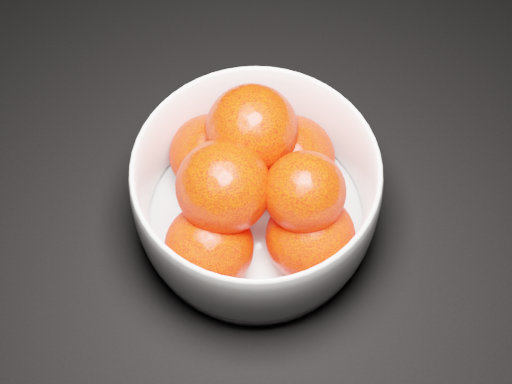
{
  "coord_description": "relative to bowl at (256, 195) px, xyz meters",
  "views": [
    {
      "loc": [
        0.25,
        -0.3,
        0.53
      ],
      "look_at": [
        0.25,
        -0.03,
        0.05
      ],
      "focal_mm": 50.0,
      "sensor_mm": 36.0,
      "label": 1
    }
  ],
  "objects": [
    {
      "name": "bowl",
      "position": [
        0.0,
        0.0,
        0.0
      ],
      "size": [
        0.19,
        0.19,
        0.09
      ],
      "rotation": [
        0.0,
        0.0,
        0.04
      ],
      "color": "white",
      "rests_on": "ground"
    },
    {
      "name": "orange_pile",
      "position": [
        0.0,
        0.0,
        0.01
      ],
      "size": [
        0.15,
        0.15,
        0.11
      ],
      "color": "#FF1A02",
      "rests_on": "bowl"
    }
  ]
}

